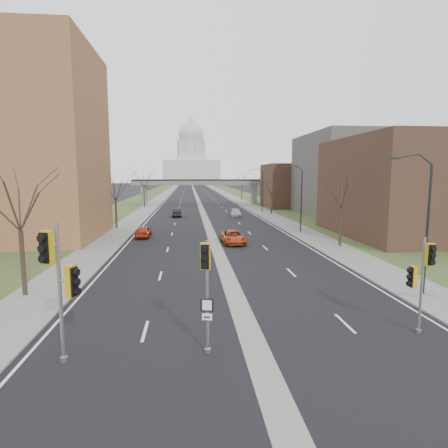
{
  "coord_description": "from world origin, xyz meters",
  "views": [
    {
      "loc": [
        -2.83,
        -15.48,
        7.49
      ],
      "look_at": [
        -0.41,
        9.97,
        4.14
      ],
      "focal_mm": 30.0,
      "sensor_mm": 36.0,
      "label": 1
    }
  ],
  "objects": [
    {
      "name": "streetlight_far",
      "position": [
        10.99,
        58.0,
        6.95
      ],
      "size": [
        2.61,
        0.2,
        8.7
      ],
      "color": "black",
      "rests_on": "sidewalk_right"
    },
    {
      "name": "tree_left_a",
      "position": [
        -13.0,
        8.0,
        6.64
      ],
      "size": [
        7.2,
        7.2,
        9.4
      ],
      "color": "#382B21",
      "rests_on": "sidewalk_left"
    },
    {
      "name": "signal_pole_median",
      "position": [
        -2.15,
        -0.72,
        3.38
      ],
      "size": [
        0.6,
        0.81,
        4.85
      ],
      "rotation": [
        0.0,
        0.0,
        -0.2
      ],
      "color": "gray",
      "rests_on": "ground"
    },
    {
      "name": "pedestrian_bridge",
      "position": [
        0.0,
        80.0,
        4.84
      ],
      "size": [
        34.0,
        3.0,
        6.45
      ],
      "color": "slate",
      "rests_on": "ground"
    },
    {
      "name": "tree_left_b",
      "position": [
        -13.0,
        38.0,
        6.23
      ],
      "size": [
        6.75,
        6.75,
        8.81
      ],
      "color": "#382B21",
      "rests_on": "sidewalk_left"
    },
    {
      "name": "tree_right_c",
      "position": [
        13.0,
        95.0,
        7.04
      ],
      "size": [
        7.65,
        7.65,
        9.99
      ],
      "color": "#382B21",
      "rests_on": "sidewalk_right"
    },
    {
      "name": "signal_pole_left",
      "position": [
        -7.8,
        -0.96,
        3.72
      ],
      "size": [
        1.29,
        0.95,
        5.69
      ],
      "rotation": [
        0.0,
        0.0,
        -0.37
      ],
      "color": "gray",
      "rests_on": "ground"
    },
    {
      "name": "road_surface",
      "position": [
        0.0,
        150.0,
        0.01
      ],
      "size": [
        20.0,
        600.0,
        0.01
      ],
      "primitive_type": "cube",
      "color": "black",
      "rests_on": "ground"
    },
    {
      "name": "streetlight_near",
      "position": [
        10.99,
        6.0,
        6.95
      ],
      "size": [
        2.61,
        0.2,
        8.7
      ],
      "color": "black",
      "rests_on": "sidewalk_right"
    },
    {
      "name": "tree_right_b",
      "position": [
        13.0,
        55.0,
        5.82
      ],
      "size": [
        6.3,
        6.3,
        8.22
      ],
      "color": "#382B21",
      "rests_on": "sidewalk_right"
    },
    {
      "name": "sidewalk_left",
      "position": [
        -12.0,
        150.0,
        0.06
      ],
      "size": [
        4.0,
        600.0,
        0.12
      ],
      "primitive_type": "cube",
      "color": "gray",
      "rests_on": "ground"
    },
    {
      "name": "ground",
      "position": [
        0.0,
        0.0,
        0.0
      ],
      "size": [
        700.0,
        700.0,
        0.0
      ],
      "primitive_type": "plane",
      "color": "black",
      "rests_on": "ground"
    },
    {
      "name": "car_left_far",
      "position": [
        -5.0,
        52.47,
        0.73
      ],
      "size": [
        1.8,
        4.53,
        1.47
      ],
      "primitive_type": "imported",
      "rotation": [
        0.0,
        0.0,
        3.2
      ],
      "color": "black",
      "rests_on": "ground"
    },
    {
      "name": "sidewalk_right",
      "position": [
        12.0,
        150.0,
        0.06
      ],
      "size": [
        4.0,
        600.0,
        0.12
      ],
      "primitive_type": "cube",
      "color": "gray",
      "rests_on": "ground"
    },
    {
      "name": "signal_pole_right",
      "position": [
        7.87,
        0.43,
        3.04
      ],
      "size": [
        0.81,
        0.82,
        4.64
      ],
      "rotation": [
        0.0,
        0.0,
        -0.01
      ],
      "color": "gray",
      "rests_on": "ground"
    },
    {
      "name": "tree_left_c",
      "position": [
        -13.0,
        72.0,
        7.04
      ],
      "size": [
        7.65,
        7.65,
        9.99
      ],
      "color": "#382B21",
      "rests_on": "sidewalk_left"
    },
    {
      "name": "grass_verge_left",
      "position": [
        -18.0,
        150.0,
        0.05
      ],
      "size": [
        8.0,
        600.0,
        0.1
      ],
      "primitive_type": "cube",
      "color": "#2E4520",
      "rests_on": "ground"
    },
    {
      "name": "commercial_block_mid",
      "position": [
        28.0,
        52.0,
        7.5
      ],
      "size": [
        18.0,
        22.0,
        15.0
      ],
      "primitive_type": "cube",
      "color": "#57554F",
      "rests_on": "ground"
    },
    {
      "name": "capitol",
      "position": [
        0.0,
        320.0,
        18.6
      ],
      "size": [
        48.0,
        42.0,
        55.75
      ],
      "color": "beige",
      "rests_on": "ground"
    },
    {
      "name": "car_right_near",
      "position": [
        2.0,
        24.89,
        0.71
      ],
      "size": [
        2.59,
        5.22,
        1.42
      ],
      "primitive_type": "imported",
      "rotation": [
        0.0,
        0.0,
        0.04
      ],
      "color": "#AB3A12",
      "rests_on": "ground"
    },
    {
      "name": "grass_verge_right",
      "position": [
        18.0,
        150.0,
        0.05
      ],
      "size": [
        8.0,
        600.0,
        0.1
      ],
      "primitive_type": "cube",
      "color": "#2E4520",
      "rests_on": "ground"
    },
    {
      "name": "commercial_block_far",
      "position": [
        22.0,
        70.0,
        5.0
      ],
      "size": [
        14.0,
        14.0,
        10.0
      ],
      "primitive_type": "cube",
      "color": "#4E3224",
      "rests_on": "ground"
    },
    {
      "name": "streetlight_mid",
      "position": [
        10.99,
        32.0,
        6.95
      ],
      "size": [
        2.61,
        0.2,
        8.7
      ],
      "color": "black",
      "rests_on": "sidewalk_right"
    },
    {
      "name": "tree_right_a",
      "position": [
        13.0,
        22.0,
        6.64
      ],
      "size": [
        7.2,
        7.2,
        9.4
      ],
      "color": "#382B21",
      "rests_on": "sidewalk_right"
    },
    {
      "name": "median_strip",
      "position": [
        0.0,
        150.0,
        0.0
      ],
      "size": [
        1.2,
        600.0,
        0.02
      ],
      "primitive_type": "cube",
      "color": "gray",
      "rests_on": "ground"
    },
    {
      "name": "car_right_mid",
      "position": [
        5.64,
        51.42,
        0.67
      ],
      "size": [
        2.19,
        4.74,
        1.34
      ],
      "primitive_type": "imported",
      "rotation": [
        0.0,
        0.0,
        -0.07
      ],
      "color": "#9C9AA2",
      "rests_on": "ground"
    },
    {
      "name": "commercial_block_near",
      "position": [
        24.0,
        28.0,
        6.0
      ],
      "size": [
        16.0,
        20.0,
        12.0
      ],
      "primitive_type": "cube",
      "color": "#4E3224",
      "rests_on": "ground"
    },
    {
      "name": "car_left_near",
      "position": [
        -8.32,
        30.03,
        0.71
      ],
      "size": [
        1.77,
        4.18,
        1.41
      ],
      "primitive_type": "imported",
      "rotation": [
        0.0,
        0.0,
        3.12
      ],
      "color": "#AE2D13",
      "rests_on": "ground"
    }
  ]
}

